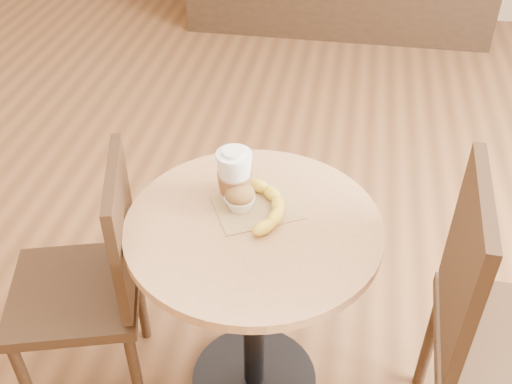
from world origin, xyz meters
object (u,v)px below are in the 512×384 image
chair_left (93,280)px  chair_right (496,329)px  coffee_cup (235,178)px  muffin (240,197)px  cafe_table (254,275)px  banana (256,205)px

chair_left → chair_right: (1.18, -0.04, 0.06)m
coffee_cup → muffin: bearing=-70.7°
cafe_table → chair_right: size_ratio=0.74×
coffee_cup → muffin: (0.02, -0.04, -0.04)m
chair_right → chair_left: bearing=90.9°
chair_left → chair_right: chair_right is taller
muffin → banana: (0.05, -0.00, -0.02)m
cafe_table → chair_right: (0.69, -0.10, 0.01)m
cafe_table → coffee_cup: size_ratio=4.37×
chair_right → banana: chair_right is taller
chair_right → banana: 0.74m
cafe_table → banana: banana is taller
chair_left → chair_right: 1.18m
chair_left → muffin: 0.55m
muffin → banana: size_ratio=0.34×
cafe_table → banana: bearing=92.3°
chair_right → muffin: bearing=80.8°
chair_left → banana: chair_left is taller
chair_left → coffee_cup: (0.42, 0.16, 0.33)m
cafe_table → chair_left: chair_left is taller
cafe_table → muffin: bearing=131.3°
cafe_table → banana: (-0.00, 0.05, 0.23)m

